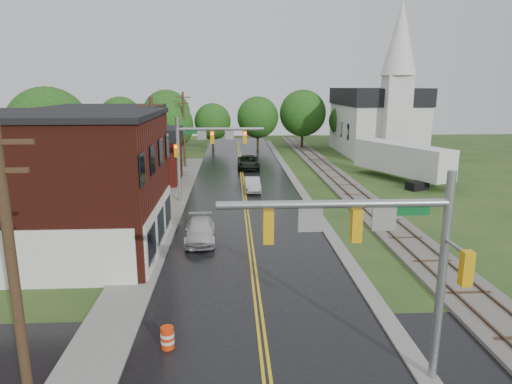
{
  "coord_description": "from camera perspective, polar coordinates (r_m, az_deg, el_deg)",
  "views": [
    {
      "loc": [
        -1.11,
        -11.32,
        9.72
      ],
      "look_at": [
        0.32,
        15.29,
        3.5
      ],
      "focal_mm": 32.0,
      "sensor_mm": 36.0,
      "label": 1
    }
  ],
  "objects": [
    {
      "name": "darkred_building",
      "position": [
        47.76,
        -13.79,
        3.7
      ],
      "size": [
        7.0,
        6.0,
        4.4
      ],
      "primitive_type": "cube",
      "color": "#3F0F0C",
      "rests_on": "ground"
    },
    {
      "name": "tree_left_e",
      "position": [
        57.94,
        -10.85,
        8.05
      ],
      "size": [
        6.4,
        6.4,
        8.16
      ],
      "color": "black",
      "rests_on": "ground"
    },
    {
      "name": "railroad",
      "position": [
        48.59,
        10.21,
        1.52
      ],
      "size": [
        3.2,
        80.0,
        0.3
      ],
      "color": "#59544C",
      "rests_on": "ground"
    },
    {
      "name": "traffic_signal_near",
      "position": [
        14.86,
        15.14,
        -5.98
      ],
      "size": [
        7.34,
        0.3,
        7.2
      ],
      "color": "gray",
      "rests_on": "ground"
    },
    {
      "name": "sedan_silver",
      "position": [
        42.91,
        -0.46,
        0.95
      ],
      "size": [
        1.48,
        4.03,
        1.32
      ],
      "primitive_type": "imported",
      "rotation": [
        0.0,
        0.0,
        0.02
      ],
      "color": "#AFAFB4",
      "rests_on": "ground"
    },
    {
      "name": "church",
      "position": [
        68.5,
        15.09,
        9.45
      ],
      "size": [
        10.4,
        18.4,
        20.0
      ],
      "color": "silver",
      "rests_on": "ground"
    },
    {
      "name": "traffic_signal_far",
      "position": [
        38.68,
        -6.59,
        6.01
      ],
      "size": [
        7.34,
        0.43,
        7.2
      ],
      "color": "gray",
      "rests_on": "ground"
    },
    {
      "name": "utility_pole_b",
      "position": [
        34.17,
        -12.67,
        4.41
      ],
      "size": [
        1.8,
        0.28,
        9.0
      ],
      "color": "#382616",
      "rests_on": "ground"
    },
    {
      "name": "curb_right",
      "position": [
        47.77,
        4.82,
        1.36
      ],
      "size": [
        0.8,
        70.0,
        0.12
      ],
      "primitive_type": "cube",
      "color": "gray",
      "rests_on": "ground"
    },
    {
      "name": "cross_road",
      "position": [
        16.53,
        1.48,
        -22.9
      ],
      "size": [
        60.0,
        9.0,
        0.02
      ],
      "primitive_type": "cube",
      "color": "black",
      "rests_on": "ground"
    },
    {
      "name": "pickup_white",
      "position": [
        29.49,
        -7.02,
        -4.83
      ],
      "size": [
        2.08,
        4.7,
        1.34
      ],
      "primitive_type": "imported",
      "rotation": [
        0.0,
        0.0,
        0.04
      ],
      "color": "silver",
      "rests_on": "ground"
    },
    {
      "name": "utility_pole_c",
      "position": [
        55.83,
        -9.0,
        7.85
      ],
      "size": [
        1.8,
        0.28,
        9.0
      ],
      "color": "#382616",
      "rests_on": "ground"
    },
    {
      "name": "tree_left_b",
      "position": [
        46.52,
        -24.35,
        7.05
      ],
      "size": [
        7.6,
        7.6,
        9.69
      ],
      "color": "black",
      "rests_on": "ground"
    },
    {
      "name": "semi_trailer",
      "position": [
        49.99,
        17.72,
        3.96
      ],
      "size": [
        7.2,
        12.19,
        3.83
      ],
      "color": "black",
      "rests_on": "ground"
    },
    {
      "name": "yellow_house",
      "position": [
        39.15,
        -17.69,
        2.93
      ],
      "size": [
        8.0,
        7.0,
        6.4
      ],
      "primitive_type": "cube",
      "color": "tan",
      "rests_on": "ground"
    },
    {
      "name": "sidewalk_left",
      "position": [
        37.94,
        -10.69,
        -1.94
      ],
      "size": [
        2.4,
        50.0,
        0.12
      ],
      "primitive_type": "cube",
      "color": "gray",
      "rests_on": "ground"
    },
    {
      "name": "tree_left_c",
      "position": [
        53.03,
        -17.09,
        6.93
      ],
      "size": [
        6.0,
        6.0,
        7.65
      ],
      "color": "black",
      "rests_on": "ground"
    },
    {
      "name": "main_road",
      "position": [
        42.46,
        -1.5,
        -0.1
      ],
      "size": [
        10.0,
        90.0,
        0.02
      ],
      "primitive_type": "cube",
      "color": "black",
      "rests_on": "ground"
    },
    {
      "name": "construction_barrel",
      "position": [
        18.37,
        -11.01,
        -17.47
      ],
      "size": [
        0.62,
        0.62,
        0.88
      ],
      "primitive_type": "cylinder",
      "rotation": [
        0.0,
        0.0,
        -0.29
      ],
      "color": "red",
      "rests_on": "ground"
    },
    {
      "name": "suv_dark",
      "position": [
        54.58,
        -0.96,
        3.71
      ],
      "size": [
        2.6,
        5.58,
        1.55
      ],
      "primitive_type": "imported",
      "rotation": [
        0.0,
        0.0,
        -0.01
      ],
      "color": "black",
      "rests_on": "ground"
    },
    {
      "name": "brick_building",
      "position": [
        29.21,
        -25.93,
        0.81
      ],
      "size": [
        14.3,
        10.3,
        8.3
      ],
      "color": "#4D1910",
      "rests_on": "ground"
    },
    {
      "name": "utility_pole_a",
      "position": [
        13.62,
        -27.97,
        -10.02
      ],
      "size": [
        1.8,
        0.28,
        9.0
      ],
      "color": "#382616",
      "rests_on": "ground"
    }
  ]
}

